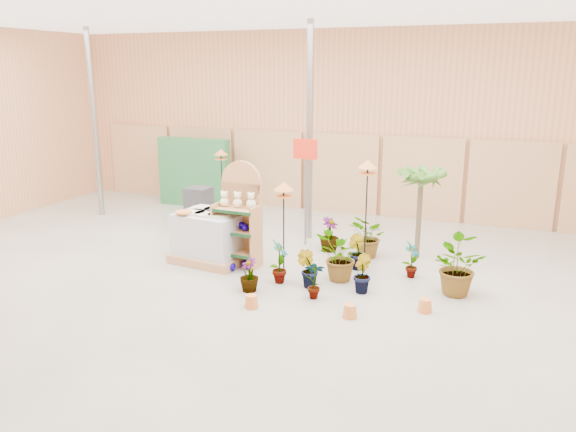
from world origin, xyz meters
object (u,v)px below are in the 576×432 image
(potted_plant_2, at_px, (340,257))
(display_shelf, at_px, (240,218))
(bird_table_front, at_px, (284,189))
(pallet_stack, at_px, (212,236))

(potted_plant_2, bearing_deg, display_shelf, 174.27)
(bird_table_front, bearing_deg, potted_plant_2, 18.77)
(display_shelf, bearing_deg, potted_plant_2, -2.78)
(bird_table_front, bearing_deg, pallet_stack, 164.30)
(pallet_stack, bearing_deg, potted_plant_2, 3.46)
(display_shelf, relative_size, bird_table_front, 1.12)
(pallet_stack, height_order, bird_table_front, bird_table_front)
(pallet_stack, xyz_separation_m, potted_plant_2, (2.56, -0.16, -0.05))
(pallet_stack, height_order, potted_plant_2, pallet_stack)
(display_shelf, distance_m, pallet_stack, 0.72)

